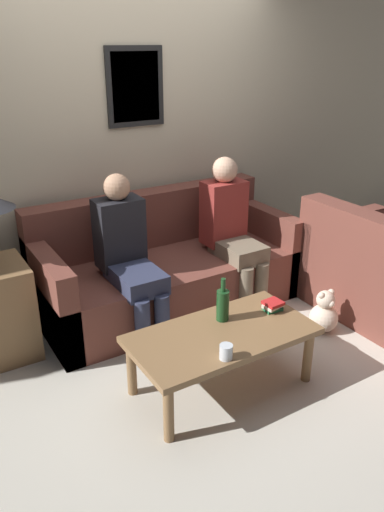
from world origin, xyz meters
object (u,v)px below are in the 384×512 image
(person_left, at_px, (128,253))
(teddy_bear, at_px, (324,314))
(person_right, at_px, (231,227))
(wine_bottle, at_px, (223,304))
(couch_main, at_px, (166,269))
(drinking_glass, at_px, (226,352))
(coffee_table, at_px, (222,340))

(person_left, bearing_deg, teddy_bear, -32.96)
(person_right, bearing_deg, wine_bottle, -128.31)
(couch_main, xyz_separation_m, person_right, (0.50, -0.21, 0.34))
(teddy_bear, bearing_deg, person_right, 110.46)
(drinking_glass, xyz_separation_m, person_right, (0.88, 1.19, 0.20))
(couch_main, distance_m, coffee_table, 1.19)
(drinking_glass, bearing_deg, person_left, 92.21)
(couch_main, xyz_separation_m, teddy_bear, (0.80, -1.01, -0.16))
(drinking_glass, height_order, person_right, person_right)
(couch_main, relative_size, teddy_bear, 6.18)
(wine_bottle, distance_m, drinking_glass, 0.43)
(couch_main, distance_m, person_left, 0.58)
(person_left, xyz_separation_m, person_right, (0.92, 0.01, 0.02))
(person_right, bearing_deg, couch_main, 157.13)
(person_left, height_order, person_right, person_right)
(drinking_glass, bearing_deg, coffee_table, 59.56)
(wine_bottle, distance_m, teddy_bear, 1.02)
(wine_bottle, xyz_separation_m, person_right, (0.65, 0.83, 0.13))
(coffee_table, distance_m, person_left, 1.00)
(teddy_bear, bearing_deg, coffee_table, -172.02)
(drinking_glass, distance_m, person_right, 1.49)
(couch_main, height_order, wine_bottle, couch_main)
(coffee_table, height_order, drinking_glass, drinking_glass)
(couch_main, relative_size, wine_bottle, 7.21)
(drinking_glass, relative_size, teddy_bear, 0.26)
(couch_main, height_order, person_right, person_right)
(person_right, bearing_deg, person_left, -179.24)
(wine_bottle, bearing_deg, coffee_table, -124.89)
(person_left, bearing_deg, couch_main, 27.42)
(wine_bottle, height_order, person_right, person_right)
(wine_bottle, bearing_deg, couch_main, 81.34)
(coffee_table, xyz_separation_m, wine_bottle, (0.09, 0.12, 0.16))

